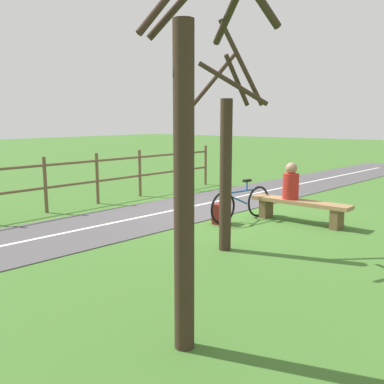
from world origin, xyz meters
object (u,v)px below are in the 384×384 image
(bench, at_px, (300,207))
(tree_near_bench, at_px, (187,164))
(backpack, at_px, (220,214))
(person_seated, at_px, (291,183))
(bicycle, at_px, (241,203))
(tree_far_right, at_px, (227,159))

(bench, distance_m, tree_near_bench, 5.59)
(bench, xyz_separation_m, backpack, (1.23, 1.08, -0.13))
(person_seated, relative_size, backpack, 1.85)
(person_seated, distance_m, bicycle, 1.10)
(bench, relative_size, tree_far_right, 0.61)
(bench, bearing_deg, bicycle, 30.35)
(backpack, distance_m, tree_far_right, 2.23)
(backpack, xyz_separation_m, tree_near_bench, (-2.51, 4.18, 1.51))
(bicycle, relative_size, tree_near_bench, 0.45)
(tree_near_bench, bearing_deg, tree_far_right, -62.79)
(bicycle, xyz_separation_m, backpack, (0.18, 0.52, -0.16))
(person_seated, xyz_separation_m, tree_near_bench, (-1.50, 5.27, 0.91))
(bench, distance_m, tree_far_right, 2.78)
(backpack, height_order, tree_far_right, tree_far_right)
(backpack, bearing_deg, person_seated, -132.87)
(tree_far_right, bearing_deg, bench, -92.89)
(bench, xyz_separation_m, tree_near_bench, (-1.28, 5.26, 1.38))
(bench, relative_size, backpack, 5.14)
(person_seated, relative_size, bicycle, 0.44)
(person_seated, height_order, tree_far_right, tree_far_right)
(bench, relative_size, bicycle, 1.21)
(tree_far_right, height_order, tree_near_bench, tree_near_bench)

